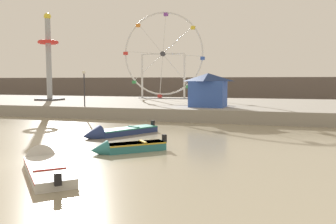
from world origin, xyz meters
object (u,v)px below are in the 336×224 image
object	(u,v)px
motorboat_navy_blue	(115,132)
motorboat_teal_painted	(125,147)
drop_tower_steel_tower	(49,59)
promenade_lamp_near	(84,83)
ferris_wheel_white_frame	(163,55)
motorboat_pale_grey	(44,164)
carnival_booth_blue_tent	(208,89)

from	to	relation	value
motorboat_navy_blue	motorboat_teal_painted	size ratio (longest dim) A/B	1.58
motorboat_teal_painted	drop_tower_steel_tower	size ratio (longest dim) A/B	0.32
motorboat_teal_painted	promenade_lamp_near	xyz separation A→B (m)	(-10.96, 14.74, 3.31)
motorboat_navy_blue	promenade_lamp_near	size ratio (longest dim) A/B	1.60
ferris_wheel_white_frame	drop_tower_steel_tower	world-z (taller)	ferris_wheel_white_frame
ferris_wheel_white_frame	motorboat_pale_grey	bearing A→B (deg)	-80.52
drop_tower_steel_tower	promenade_lamp_near	xyz separation A→B (m)	(10.05, -8.32, -3.06)
motorboat_navy_blue	drop_tower_steel_tower	xyz separation A→B (m)	(-18.06, 18.17, 6.38)
motorboat_navy_blue	promenade_lamp_near	distance (m)	13.13
motorboat_pale_grey	motorboat_navy_blue	world-z (taller)	motorboat_pale_grey
motorboat_pale_grey	ferris_wheel_white_frame	distance (m)	37.34
drop_tower_steel_tower	promenade_lamp_near	distance (m)	13.40
drop_tower_steel_tower	motorboat_pale_grey	bearing A→B (deg)	-55.08
motorboat_navy_blue	promenade_lamp_near	xyz separation A→B (m)	(-8.02, 9.85, 3.32)
motorboat_navy_blue	drop_tower_steel_tower	distance (m)	26.40
motorboat_teal_painted	ferris_wheel_white_frame	bearing A→B (deg)	-117.70
ferris_wheel_white_frame	promenade_lamp_near	xyz separation A→B (m)	(-2.93, -17.21, -3.88)
motorboat_navy_blue	motorboat_teal_painted	xyz separation A→B (m)	(2.94, -4.89, 0.01)
ferris_wheel_white_frame	carnival_booth_blue_tent	distance (m)	17.85
motorboat_teal_painted	motorboat_pale_grey	bearing A→B (deg)	22.71
motorboat_teal_painted	ferris_wheel_white_frame	size ratio (longest dim) A/B	0.29
ferris_wheel_white_frame	carnival_booth_blue_tent	bearing A→B (deg)	-57.42
motorboat_navy_blue	carnival_booth_blue_tent	xyz separation A→B (m)	(4.21, 12.52, 2.67)
motorboat_pale_grey	motorboat_navy_blue	xyz separation A→B (m)	(-0.95, 9.07, 0.04)
motorboat_pale_grey	drop_tower_steel_tower	world-z (taller)	drop_tower_steel_tower
motorboat_pale_grey	motorboat_teal_painted	size ratio (longest dim) A/B	1.44
motorboat_teal_painted	ferris_wheel_white_frame	xyz separation A→B (m)	(-8.03, 31.95, 7.19)
motorboat_navy_blue	carnival_booth_blue_tent	size ratio (longest dim) A/B	1.48
motorboat_pale_grey	ferris_wheel_white_frame	bearing A→B (deg)	-34.00
drop_tower_steel_tower	carnival_booth_blue_tent	bearing A→B (deg)	-14.24
ferris_wheel_white_frame	promenade_lamp_near	distance (m)	17.89
motorboat_navy_blue	ferris_wheel_white_frame	size ratio (longest dim) A/B	0.46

